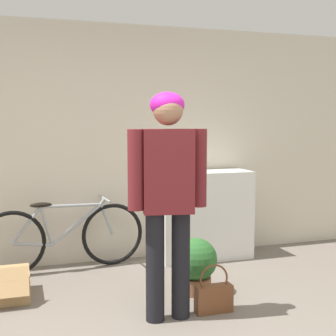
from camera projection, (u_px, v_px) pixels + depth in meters
wall_back at (100, 144)px, 5.12m from camera, size 8.00×0.07×2.60m
side_shelf at (204, 215)px, 5.28m from camera, size 1.05×0.44×0.99m
person at (168, 185)px, 3.59m from camera, size 0.63×0.31×1.77m
bicycle at (64, 236)px, 4.84m from camera, size 1.70×0.46×0.74m
banana at (186, 170)px, 5.18m from camera, size 0.30×0.08×0.03m
handbag at (214, 297)px, 3.80m from camera, size 0.31×0.10×0.40m
cardboard_box at (6, 285)px, 4.11m from camera, size 0.41×0.57×0.32m
potted_plant at (196, 263)px, 4.22m from camera, size 0.39×0.39×0.50m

